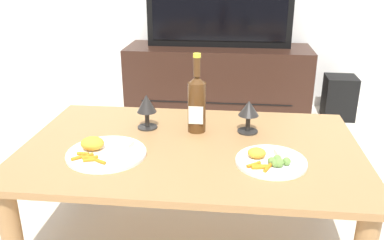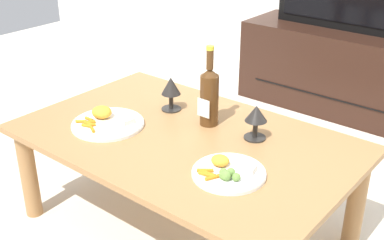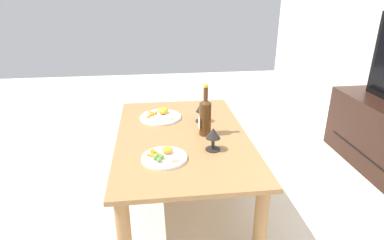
{
  "view_description": "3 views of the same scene",
  "coord_description": "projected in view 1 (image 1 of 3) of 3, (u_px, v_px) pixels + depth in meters",
  "views": [
    {
      "loc": [
        0.16,
        -1.42,
        1.08
      ],
      "look_at": [
        -0.0,
        0.05,
        0.51
      ],
      "focal_mm": 38.51,
      "sensor_mm": 36.0,
      "label": 1
    },
    {
      "loc": [
        1.08,
        -1.29,
        1.3
      ],
      "look_at": [
        0.03,
        0.01,
        0.5
      ],
      "focal_mm": 46.57,
      "sensor_mm": 36.0,
      "label": 2
    },
    {
      "loc": [
        1.84,
        -0.17,
        1.29
      ],
      "look_at": [
        0.02,
        0.06,
        0.54
      ],
      "focal_mm": 30.67,
      "sensor_mm": 36.0,
      "label": 3
    }
  ],
  "objects": [
    {
      "name": "ground_plane",
      "position": [
        191.0,
        238.0,
        1.72
      ],
      "size": [
        6.4,
        6.4,
        0.0
      ],
      "primitive_type": "plane",
      "color": "beige"
    },
    {
      "name": "dinner_plate_left",
      "position": [
        105.0,
        152.0,
        1.48
      ],
      "size": [
        0.29,
        0.29,
        0.06
      ],
      "color": "white",
      "rests_on": "dining_table"
    },
    {
      "name": "tv_screen",
      "position": [
        219.0,
        3.0,
        2.86
      ],
      "size": [
        1.03,
        0.05,
        0.61
      ],
      "color": "black",
      "rests_on": "tv_stand"
    },
    {
      "name": "goblet_left",
      "position": [
        147.0,
        106.0,
        1.7
      ],
      "size": [
        0.08,
        0.08,
        0.15
      ],
      "color": "black",
      "rests_on": "dining_table"
    },
    {
      "name": "tv_stand",
      "position": [
        218.0,
        81.0,
        3.06
      ],
      "size": [
        1.33,
        0.44,
        0.51
      ],
      "color": "black",
      "rests_on": "ground_plane"
    },
    {
      "name": "dining_table",
      "position": [
        191.0,
        160.0,
        1.59
      ],
      "size": [
        1.28,
        0.8,
        0.43
      ],
      "color": "#9E7042",
      "rests_on": "ground_plane"
    },
    {
      "name": "wine_bottle",
      "position": [
        197.0,
        102.0,
        1.65
      ],
      "size": [
        0.07,
        0.08,
        0.32
      ],
      "color": "#4C2D14",
      "rests_on": "dining_table"
    },
    {
      "name": "goblet_right",
      "position": [
        249.0,
        111.0,
        1.65
      ],
      "size": [
        0.08,
        0.08,
        0.13
      ],
      "color": "black",
      "rests_on": "dining_table"
    },
    {
      "name": "dinner_plate_right",
      "position": [
        271.0,
        160.0,
        1.42
      ],
      "size": [
        0.25,
        0.25,
        0.05
      ],
      "color": "white",
      "rests_on": "dining_table"
    },
    {
      "name": "floor_speaker",
      "position": [
        339.0,
        97.0,
        3.0
      ],
      "size": [
        0.22,
        0.22,
        0.31
      ],
      "primitive_type": "cube",
      "rotation": [
        0.0,
        0.0,
        -0.02
      ],
      "color": "black",
      "rests_on": "ground_plane"
    }
  ]
}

